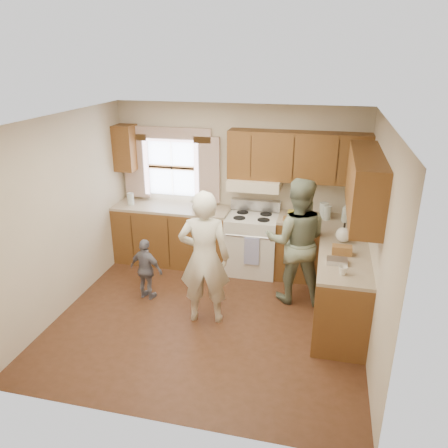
% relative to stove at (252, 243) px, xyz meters
% --- Properties ---
extents(room, '(3.80, 3.80, 3.80)m').
position_rel_stove_xyz_m(room, '(-0.30, -1.44, 0.78)').
color(room, '#422614').
rests_on(room, ground).
extents(kitchen_fixtures, '(3.80, 2.25, 2.15)m').
position_rel_stove_xyz_m(kitchen_fixtures, '(0.31, -0.36, 0.37)').
color(kitchen_fixtures, '#44260E').
rests_on(kitchen_fixtures, ground).
extents(stove, '(0.76, 0.67, 1.07)m').
position_rel_stove_xyz_m(stove, '(0.00, 0.00, 0.00)').
color(stove, silver).
rests_on(stove, ground).
extents(woman_left, '(0.68, 0.50, 1.71)m').
position_rel_stove_xyz_m(woman_left, '(-0.34, -1.46, 0.39)').
color(woman_left, silver).
rests_on(woman_left, ground).
extents(woman_right, '(0.89, 0.73, 1.72)m').
position_rel_stove_xyz_m(woman_right, '(0.70, -0.70, 0.39)').
color(woman_right, '#243C29').
rests_on(woman_right, ground).
extents(child, '(0.55, 0.33, 0.87)m').
position_rel_stove_xyz_m(child, '(-1.26, -1.15, -0.03)').
color(child, slate).
rests_on(child, ground).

